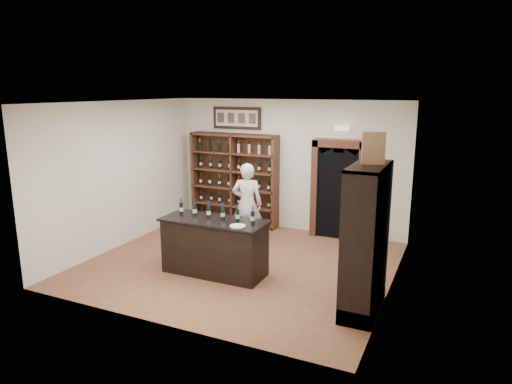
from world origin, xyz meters
TOP-DOWN VIEW (x-y plane):
  - floor at (0.00, 0.00)m, footprint 5.50×5.50m
  - ceiling at (0.00, 0.00)m, footprint 5.50×5.50m
  - wall_back at (0.00, 2.50)m, footprint 5.50×0.04m
  - wall_left at (-2.75, 0.00)m, footprint 0.04×5.00m
  - wall_right at (2.75, 0.00)m, footprint 0.04×5.00m
  - wine_shelf at (-1.30, 2.33)m, footprint 2.20×0.38m
  - framed_picture at (-1.30, 2.47)m, footprint 1.25×0.04m
  - arched_doorway at (1.25, 2.33)m, footprint 1.17×0.35m
  - emergency_light at (1.25, 2.42)m, footprint 0.30×0.10m
  - tasting_counter at (-0.20, -0.60)m, footprint 1.88×0.78m
  - counter_bottle_0 at (-0.92, -0.54)m, footprint 0.07×0.07m
  - counter_bottle_1 at (-0.63, -0.54)m, footprint 0.07×0.07m
  - counter_bottle_2 at (-0.34, -0.54)m, footprint 0.07×0.07m
  - counter_bottle_3 at (-0.06, -0.54)m, footprint 0.07×0.07m
  - counter_bottle_4 at (0.23, -0.54)m, footprint 0.07×0.07m
  - counter_bottle_5 at (0.52, -0.54)m, footprint 0.07×0.07m
  - side_cabinet at (2.52, -0.90)m, footprint 0.48×1.20m
  - shopkeeper at (-0.36, 1.07)m, footprint 0.72×0.57m
  - plate at (0.37, -0.81)m, footprint 0.27×0.27m
  - wine_crate at (2.51, -0.81)m, footprint 0.34×0.20m

SIDE VIEW (x-z plane):
  - floor at x=0.00m, z-range 0.00..0.00m
  - tasting_counter at x=-0.20m, z-range -0.01..0.99m
  - side_cabinet at x=2.52m, z-range -0.35..1.85m
  - shopkeeper at x=-0.36m, z-range 0.00..1.74m
  - plate at x=0.37m, z-range 1.00..1.02m
  - wine_shelf at x=-1.30m, z-range 0.00..2.20m
  - counter_bottle_0 at x=-0.92m, z-range 0.96..1.26m
  - counter_bottle_1 at x=-0.63m, z-range 0.96..1.26m
  - counter_bottle_2 at x=-0.34m, z-range 0.96..1.26m
  - counter_bottle_3 at x=-0.06m, z-range 0.96..1.26m
  - counter_bottle_4 at x=0.23m, z-range 0.96..1.26m
  - counter_bottle_5 at x=0.52m, z-range 0.96..1.26m
  - arched_doorway at x=1.25m, z-range 0.05..2.22m
  - wall_back at x=0.00m, z-range 0.00..3.00m
  - wall_left at x=-2.75m, z-range 0.00..3.00m
  - wall_right at x=2.75m, z-range 0.00..3.00m
  - emergency_light at x=1.25m, z-range 2.35..2.45m
  - wine_crate at x=2.51m, z-range 2.20..2.65m
  - framed_picture at x=-1.30m, z-range 2.29..2.81m
  - ceiling at x=0.00m, z-range 3.00..3.00m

